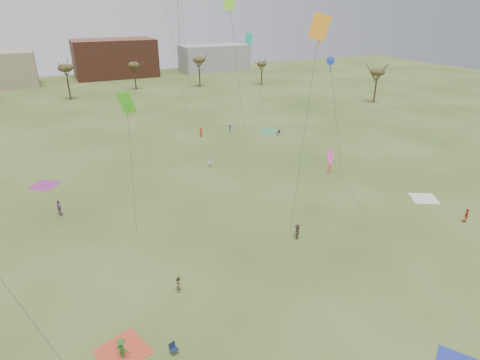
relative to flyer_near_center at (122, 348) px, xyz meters
name	(u,v)px	position (x,y,z in m)	size (l,w,h in m)	color
ground	(300,290)	(15.00, 0.66, -0.79)	(260.00, 260.00, 0.00)	#324F18
flyer_near_center	(122,348)	(0.00, 0.00, 0.00)	(1.02, 0.59, 1.58)	#266822
spectator_fore_a	(466,215)	(38.18, 2.51, 0.04)	(0.97, 0.41, 1.66)	#BB3E20
spectator_fore_b	(179,283)	(5.68, 5.05, -0.03)	(0.74, 0.58, 1.53)	#8F885B
spectator_fore_c	(297,231)	(19.30, 7.83, 0.01)	(1.49, 0.47, 1.61)	brown
flyer_mid_b	(330,168)	(33.07, 20.55, 0.00)	(1.03, 0.59, 1.59)	orange
spectator_mid_d	(59,208)	(-2.78, 23.75, 0.17)	(1.12, 0.47, 1.92)	#8A3C91
spectator_mid_e	(211,162)	(18.48, 30.25, -0.07)	(0.70, 0.55, 1.45)	white
flyer_far_b	(201,132)	(22.43, 45.07, 0.02)	(0.79, 0.52, 1.62)	#B8371F
flyer_far_c	(230,128)	(28.34, 45.20, -0.07)	(0.93, 0.54, 1.45)	navy
blanket_red	(123,352)	(0.07, 0.47, -0.79)	(3.20, 3.20, 0.03)	#D2442A
blanket_cream	(424,199)	(38.78, 8.68, -0.79)	(3.04, 3.04, 0.03)	white
blanket_plum	(45,185)	(-4.26, 33.60, -0.79)	(3.19, 3.19, 0.03)	#952D84
blanket_olive	(269,131)	(35.30, 42.39, -0.79)	(3.12, 3.12, 0.03)	#379969
camp_chair_left	(174,351)	(3.29, -1.24, -0.53)	(0.66, 0.69, 0.87)	#131D36
camp_chair_right	(278,134)	(35.79, 39.63, -0.53)	(0.67, 0.64, 0.87)	#131536
kites_aloft	(190,19)	(17.00, 32.37, 19.79)	(61.23, 59.79, 27.92)	red
tree_line	(109,74)	(12.16, 79.78, 6.30)	(117.44, 49.32, 8.91)	#3A2B1E
building_brick	(115,58)	(20.00, 120.66, 5.21)	(26.00, 16.00, 12.00)	brown
building_grey	(214,58)	(55.00, 118.66, 3.71)	(24.00, 12.00, 9.00)	gray
radio_tower	(180,14)	(45.00, 125.66, 18.42)	(1.51, 1.72, 41.00)	#9EA3A8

